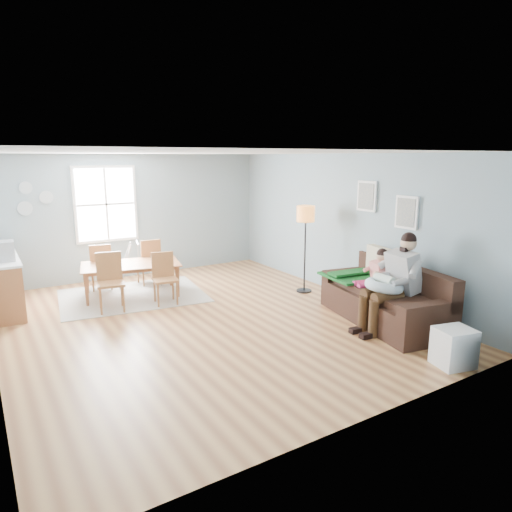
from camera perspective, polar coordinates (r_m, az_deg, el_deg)
room at (r=7.16m, az=-6.96°, el=10.48°), size 8.40×9.40×3.90m
window at (r=10.28m, az=-18.26°, el=6.17°), size 1.32×0.08×1.62m
pictures at (r=8.14m, az=15.91°, el=6.28°), size 0.05×1.34×0.74m
wall_plates at (r=10.03m, az=-26.17°, el=6.43°), size 0.67×0.02×0.66m
sofa at (r=7.75m, az=16.01°, el=-5.51°), size 1.42×2.46×0.94m
green_throw at (r=8.23m, az=12.41°, el=-2.37°), size 1.15×1.02×0.04m
beige_pillow at (r=8.23m, az=15.04°, el=-0.73°), size 0.27×0.56×0.54m
father at (r=7.28m, az=16.88°, el=-2.77°), size 1.10×0.54×1.52m
nursing_pillow at (r=7.20m, az=15.71°, el=-3.60°), size 0.73×0.72×0.24m
infant at (r=7.20m, az=15.56°, el=-2.74°), size 0.17×0.42×0.16m
toddler at (r=7.75m, az=14.73°, el=-1.90°), size 0.63×0.40×0.93m
floor_lamp at (r=8.90m, az=6.22°, el=4.35°), size 0.34×0.34×1.71m
storage_cube at (r=6.47m, az=23.45°, el=-10.44°), size 0.53×0.50×0.50m
rug at (r=9.18m, az=-15.15°, el=-4.80°), size 2.88×2.34×0.01m
dining_table at (r=9.09m, az=-15.26°, el=-2.92°), size 1.99×1.38×0.64m
chair_sw at (r=8.34m, az=-17.79°, el=-2.55°), size 0.54×0.54×1.01m
chair_se at (r=8.50m, az=-11.41°, el=-2.29°), size 0.49×0.49×0.93m
chair_nw at (r=9.61m, az=-18.81°, el=-0.95°), size 0.50×0.50×0.95m
chair_ne at (r=9.74m, az=-13.16°, el=-0.35°), size 0.44×0.44×0.98m
counter at (r=8.99m, az=-28.90°, el=-3.10°), size 0.52×1.72×0.96m
monitor at (r=8.54m, az=-29.12°, el=0.53°), size 0.36×0.34×0.32m
baby_swing at (r=9.95m, az=-14.44°, el=-1.12°), size 1.05×1.06×0.88m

